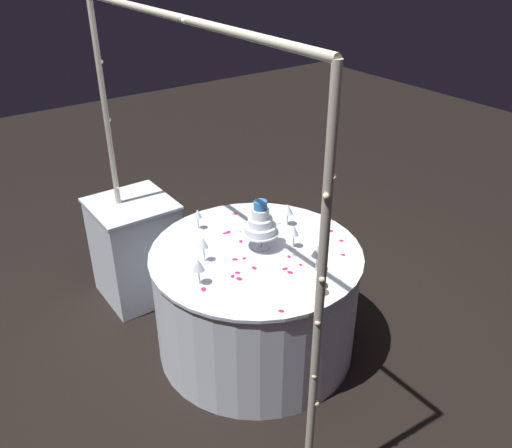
{
  "coord_description": "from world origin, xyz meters",
  "views": [
    {
      "loc": [
        -2.18,
        1.56,
        2.43
      ],
      "look_at": [
        0.0,
        0.0,
        0.92
      ],
      "focal_mm": 37.29,
      "sensor_mm": 36.0,
      "label": 1
    }
  ],
  "objects": [
    {
      "name": "rose_petal_5",
      "position": [
        -0.21,
        -0.5,
        0.73
      ],
      "size": [
        0.04,
        0.04,
        0.0
      ],
      "primitive_type": "ellipsoid",
      "rotation": [
        0.0,
        0.0,
        3.95
      ],
      "color": "#C61951",
      "rests_on": "main_table"
    },
    {
      "name": "wine_glass_0",
      "position": [
        0.14,
        -0.35,
        0.84
      ],
      "size": [
        0.07,
        0.07,
        0.15
      ],
      "color": "silver",
      "rests_on": "main_table"
    },
    {
      "name": "rose_petal_16",
      "position": [
        -0.53,
        0.22,
        0.73
      ],
      "size": [
        0.04,
        0.04,
        0.0
      ],
      "primitive_type": "ellipsoid",
      "rotation": [
        0.0,
        0.0,
        3.79
      ],
      "color": "#C61951",
      "rests_on": "main_table"
    },
    {
      "name": "main_table",
      "position": [
        0.0,
        0.0,
        0.36
      ],
      "size": [
        1.28,
        1.28,
        0.73
      ],
      "color": "silver",
      "rests_on": "ground"
    },
    {
      "name": "ground_plane",
      "position": [
        0.0,
        0.0,
        0.0
      ],
      "size": [
        12.0,
        12.0,
        0.0
      ],
      "primitive_type": "plane",
      "color": "black"
    },
    {
      "name": "rose_petal_2",
      "position": [
        -0.14,
        -0.44,
        0.73
      ],
      "size": [
        0.04,
        0.03,
        0.0
      ],
      "primitive_type": "ellipsoid",
      "rotation": [
        0.0,
        0.0,
        5.88
      ],
      "color": "#C61951",
      "rests_on": "main_table"
    },
    {
      "name": "wine_glass_4",
      "position": [
        -0.37,
        -0.15,
        0.86
      ],
      "size": [
        0.07,
        0.07,
        0.17
      ],
      "color": "silver",
      "rests_on": "main_table"
    },
    {
      "name": "wine_glass_6",
      "position": [
        0.09,
        0.3,
        0.84
      ],
      "size": [
        0.06,
        0.06,
        0.16
      ],
      "color": "silver",
      "rests_on": "main_table"
    },
    {
      "name": "rose_petal_12",
      "position": [
        -0.08,
        -0.53,
        0.73
      ],
      "size": [
        0.05,
        0.04,
        0.0
      ],
      "primitive_type": "ellipsoid",
      "rotation": [
        0.0,
        0.0,
        0.57
      ],
      "color": "#C61951",
      "rests_on": "main_table"
    },
    {
      "name": "rose_petal_9",
      "position": [
        0.01,
        -0.56,
        0.73
      ],
      "size": [
        0.05,
        0.05,
        0.0
      ],
      "primitive_type": "ellipsoid",
      "rotation": [
        0.0,
        0.0,
        5.37
      ],
      "color": "#C61951",
      "rests_on": "main_table"
    },
    {
      "name": "wine_glass_1",
      "position": [
        -0.09,
        0.44,
        0.85
      ],
      "size": [
        0.06,
        0.06,
        0.16
      ],
      "color": "silver",
      "rests_on": "main_table"
    },
    {
      "name": "rose_petal_1",
      "position": [
        -0.27,
        -0.12,
        0.73
      ],
      "size": [
        0.03,
        0.02,
        0.0
      ],
      "primitive_type": "ellipsoid",
      "rotation": [
        0.0,
        0.0,
        6.25
      ],
      "color": "#C61951",
      "rests_on": "main_table"
    },
    {
      "name": "rose_petal_10",
      "position": [
        -0.25,
        -0.03,
        0.73
      ],
      "size": [
        0.03,
        0.04,
        0.0
      ],
      "primitive_type": "ellipsoid",
      "rotation": [
        0.0,
        0.0,
        4.59
      ],
      "color": "#C61951",
      "rests_on": "main_table"
    },
    {
      "name": "rose_petal_8",
      "position": [
        -0.14,
        0.11,
        0.73
      ],
      "size": [
        0.04,
        0.03,
        0.0
      ],
      "primitive_type": "ellipsoid",
      "rotation": [
        0.0,
        0.0,
        3.06
      ],
      "color": "#C61951",
      "rests_on": "main_table"
    },
    {
      "name": "cake_knife",
      "position": [
        0.22,
        -0.17,
        0.73
      ],
      "size": [
        0.08,
        0.29,
        0.01
      ],
      "color": "silver",
      "rests_on": "main_table"
    },
    {
      "name": "side_table",
      "position": [
        0.97,
        0.37,
        0.38
      ],
      "size": [
        0.54,
        0.54,
        0.76
      ],
      "color": "silver",
      "rests_on": "ground"
    },
    {
      "name": "rose_petal_20",
      "position": [
        -0.29,
        -0.03,
        0.73
      ],
      "size": [
        0.04,
        0.04,
        0.0
      ],
      "primitive_type": "ellipsoid",
      "rotation": [
        0.0,
        0.0,
        3.61
      ],
      "color": "#C61951",
      "rests_on": "main_table"
    },
    {
      "name": "rose_petal_19",
      "position": [
        -0.0,
        0.15,
        0.73
      ],
      "size": [
        0.04,
        0.04,
        0.0
      ],
      "primitive_type": "ellipsoid",
      "rotation": [
        0.0,
        0.0,
        4.06
      ],
      "color": "#C61951",
      "rests_on": "main_table"
    },
    {
      "name": "decorative_arch",
      "position": [
        -0.0,
        0.43,
        1.39
      ],
      "size": [
        2.08,
        0.06,
        2.1
      ],
      "color": "#B7B29E",
      "rests_on": "ground"
    },
    {
      "name": "rose_petal_14",
      "position": [
        0.15,
        0.01,
        0.73
      ],
      "size": [
        0.04,
        0.04,
        0.0
      ],
      "primitive_type": "ellipsoid",
      "rotation": [
        0.0,
        0.0,
        2.57
      ],
      "color": "#C61951",
      "rests_on": "main_table"
    },
    {
      "name": "rose_petal_0",
      "position": [
        -0.16,
        -0.12,
        0.73
      ],
      "size": [
        0.03,
        0.02,
        0.0
      ],
      "primitive_type": "ellipsoid",
      "rotation": [
        0.0,
        0.0,
        6.13
      ],
      "color": "#C61951",
      "rests_on": "main_table"
    },
    {
      "name": "rose_petal_15",
      "position": [
        0.47,
        -0.16,
        0.73
      ],
      "size": [
        0.04,
        0.04,
        0.0
      ],
      "primitive_type": "ellipsoid",
      "rotation": [
        0.0,
        0.0,
        4.07
      ],
      "color": "#C61951",
      "rests_on": "main_table"
    },
    {
      "name": "tiered_cake",
      "position": [
        0.02,
        -0.05,
        0.89
      ],
      "size": [
        0.22,
        0.22,
        0.31
      ],
      "color": "silver",
      "rests_on": "main_table"
    },
    {
      "name": "rose_petal_3",
      "position": [
        0.29,
        0.01,
        0.73
      ],
      "size": [
        0.04,
        0.04,
        0.0
      ],
      "primitive_type": "ellipsoid",
      "rotation": [
        0.0,
        0.0,
        1.86
      ],
      "color": "#C61951",
      "rests_on": "main_table"
    },
    {
      "name": "rose_petal_13",
      "position": [
        -0.12,
        0.21,
        0.73
      ],
      "size": [
        0.04,
        0.04,
        0.0
      ],
      "primitive_type": "ellipsoid",
      "rotation": [
        0.0,
        0.0,
        0.86
      ],
      "color": "#C61951",
      "rests_on": "main_table"
    },
    {
      "name": "rose_petal_7",
      "position": [
        -0.14,
        0.26,
        0.73
      ],
      "size": [
        0.04,
        0.03,
        0.0
      ],
      "primitive_type": "ellipsoid",
      "rotation": [
        0.0,
        0.0,
        2.5
      ],
      "color": "#C61951",
      "rests_on": "main_table"
    },
    {
      "name": "rose_petal_6",
      "position": [
        -0.31,
        -0.23,
        0.73
      ],
      "size": [
        0.03,
        0.03,
        0.0
      ],
      "primitive_type": "ellipsoid",
      "rotation": [
        0.0,
        0.0,
        5.36
      ],
      "color": "#C61951",
      "rests_on": "main_table"
    },
    {
      "name": "wine_glass_5",
      "position": [
        -0.09,
        -0.21,
        0.84
      ],
      "size": [
        0.06,
        0.06,
        0.15
      ],
      "color": "silver",
      "rests_on": "main_table"
    },
    {
      "name": "wine_glass_3",
      "position": [
        -0.53,
        -0.01,
        0.84
      ],
      "size": [
        0.07,
        0.07,
        0.15
      ],
      "color": "silver",
      "rests_on": "main_table"
    },
    {
      "name": "wine_glass_2",
      "position": [
        0.43,
        0.14,
        0.83
      ],
      "size": [
        0.06,
        0.06,
        0.14
      ],
      "color": "silver",
      "rests_on": "main_table"
    },
    {
      "name": "rose_petal_4",
      "position": [
        -0.33,
        -0.4,
        0.73
      ],
      "size": [
        0.03,
        0.03,
        0.0
      ],
      "primitive_type": "ellipsoid",
      "rotation": [
        0.0,
        0.0,
        3.69
      ],
      "color": "#C61951",
      "rests_on": "main_table"
    },
    {
      "name": "rose_petal_11",
      "position": [
        -0.14,
        0.45,
        0.73
      ],
      "size": [
        0.05,
        0.04,
        0.0
      ],
      "primitive_type": "ellipsoid",
      "rotation": [
        0.0,
        0.0,
        5.81
      ],
      "color": "#C61951",
      "rests_on": "main_table"
    },
    {
      "name": "rose_petal_17",
      "position": [
        -0.18,
        0.24,
        0.73
      ],
      "size": [
        0.04,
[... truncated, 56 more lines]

